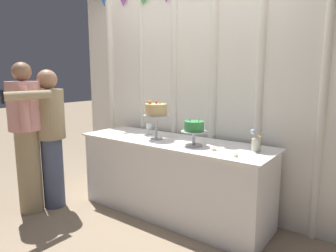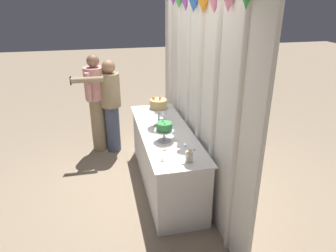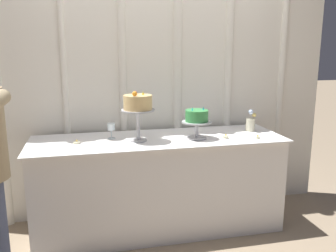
# 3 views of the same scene
# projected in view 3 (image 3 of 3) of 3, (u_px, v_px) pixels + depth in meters

# --- Properties ---
(ground_plane) EXTENTS (24.00, 24.00, 0.00)m
(ground_plane) POSITION_uv_depth(u_px,v_px,m) (161.00, 233.00, 3.04)
(ground_plane) COLOR gray
(draped_curtain) EXTENTS (3.40, 0.16, 2.70)m
(draped_curtain) POSITION_uv_depth(u_px,v_px,m) (148.00, 59.00, 3.19)
(draped_curtain) COLOR white
(draped_curtain) RESTS_ON ground_plane
(cake_table) EXTENTS (2.07, 0.66, 0.80)m
(cake_table) POSITION_uv_depth(u_px,v_px,m) (159.00, 184.00, 3.05)
(cake_table) COLOR white
(cake_table) RESTS_ON ground_plane
(cake_display_nearleft) EXTENTS (0.26, 0.26, 0.41)m
(cake_display_nearleft) POSITION_uv_depth(u_px,v_px,m) (138.00, 105.00, 2.81)
(cake_display_nearleft) COLOR #B2B2B7
(cake_display_nearleft) RESTS_ON cake_table
(cake_display_nearright) EXTENTS (0.24, 0.24, 0.26)m
(cake_display_nearright) POSITION_uv_depth(u_px,v_px,m) (197.00, 119.00, 2.92)
(cake_display_nearright) COLOR #B2B2B7
(cake_display_nearright) RESTS_ON cake_table
(wine_glass) EXTENTS (0.06, 0.06, 0.13)m
(wine_glass) POSITION_uv_depth(u_px,v_px,m) (111.00, 128.00, 2.93)
(wine_glass) COLOR silver
(wine_glass) RESTS_ON cake_table
(flower_vase) EXTENTS (0.09, 0.12, 0.20)m
(flower_vase) POSITION_uv_depth(u_px,v_px,m) (251.00, 123.00, 3.20)
(flower_vase) COLOR beige
(flower_vase) RESTS_ON cake_table
(tealight_far_left) EXTENTS (0.05, 0.05, 0.03)m
(tealight_far_left) POSITION_uv_depth(u_px,v_px,m) (77.00, 143.00, 2.79)
(tealight_far_left) COLOR beige
(tealight_far_left) RESTS_ON cake_table
(tealight_near_left) EXTENTS (0.05, 0.05, 0.04)m
(tealight_near_left) POSITION_uv_depth(u_px,v_px,m) (226.00, 137.00, 2.96)
(tealight_near_left) COLOR beige
(tealight_near_left) RESTS_ON cake_table
(tealight_near_right) EXTENTS (0.04, 0.04, 0.04)m
(tealight_near_right) POSITION_uv_depth(u_px,v_px,m) (258.00, 138.00, 2.94)
(tealight_near_right) COLOR beige
(tealight_near_right) RESTS_ON cake_table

